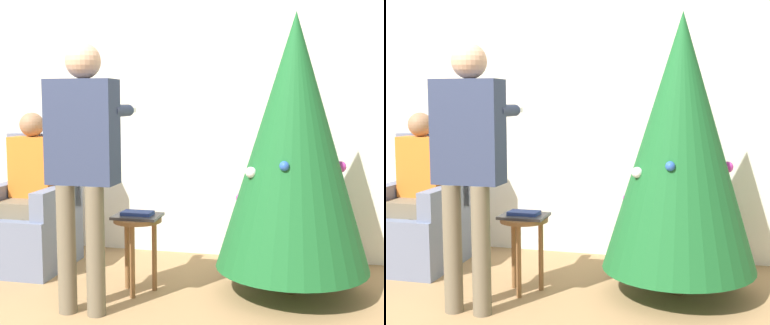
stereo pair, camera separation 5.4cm
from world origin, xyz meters
The scene contains 8 objects.
wall_back centered at (0.00, 2.23, 1.35)m, with size 8.00×0.06×2.70m.
christmas_tree centered at (1.25, 1.38, 1.08)m, with size 1.08×1.08×1.98m.
armchair centered at (-0.88, 1.54, 0.37)m, with size 0.63×0.72×1.09m.
person_seated centered at (-0.88, 1.50, 0.70)m, with size 0.36×0.46×1.28m.
person_standing centered at (-0.04, 0.74, 1.05)m, with size 0.46×0.57×1.73m.
side_stool centered at (0.19, 1.14, 0.43)m, with size 0.34×0.34×0.55m.
laptop centered at (0.19, 1.14, 0.56)m, with size 0.33×0.25×0.02m.
book centered at (0.19, 1.14, 0.58)m, with size 0.22×0.13×0.02m.
Camera 1 is at (1.41, -2.40, 1.36)m, focal length 50.00 mm.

